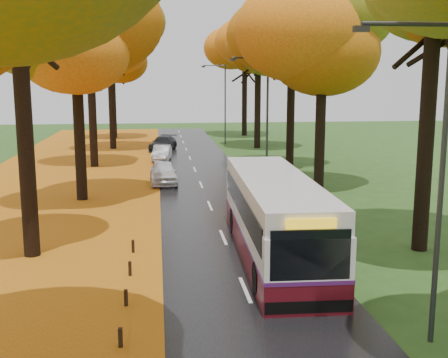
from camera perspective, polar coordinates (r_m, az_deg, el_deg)
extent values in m
cube|color=black|center=(30.59, -1.62, -2.35)|extent=(6.50, 90.00, 0.04)
cube|color=silver|center=(30.58, -1.62, -2.30)|extent=(0.12, 90.00, 0.01)
cube|color=#81420B|center=(31.13, -18.37, -2.67)|extent=(12.00, 90.00, 0.02)
cube|color=orange|center=(30.47, -7.34, -2.43)|extent=(0.90, 90.00, 0.01)
cylinder|color=black|center=(21.88, -19.56, 4.13)|extent=(0.60, 0.60, 9.15)
cylinder|color=black|center=(31.63, -14.50, 5.05)|extent=(0.60, 0.60, 8.00)
ellipsoid|color=orange|center=(31.61, -14.92, 14.11)|extent=(9.20, 9.20, 7.18)
cylinder|color=black|center=(43.57, -13.23, 6.82)|extent=(0.60, 0.60, 8.58)
ellipsoid|color=orange|center=(43.61, -13.53, 13.86)|extent=(8.00, 8.00, 6.24)
cylinder|color=black|center=(54.44, -11.34, 7.82)|extent=(0.60, 0.60, 9.15)
ellipsoid|color=orange|center=(54.52, -11.56, 13.83)|extent=(9.20, 9.20, 7.18)
cylinder|color=black|center=(64.47, -11.18, 7.66)|extent=(0.60, 0.60, 8.00)
ellipsoid|color=orange|center=(64.46, -11.33, 12.10)|extent=(8.00, 8.00, 6.24)
cylinder|color=black|center=(22.74, 19.87, 4.40)|extent=(0.60, 0.60, 9.22)
cylinder|color=black|center=(33.73, 9.77, 5.69)|extent=(0.60, 0.60, 8.19)
ellipsoid|color=#B97D0D|center=(33.72, 10.04, 14.39)|extent=(9.20, 9.20, 7.18)
cylinder|color=black|center=(43.51, 6.80, 7.09)|extent=(0.60, 0.60, 8.70)
ellipsoid|color=#B97D0D|center=(43.55, 6.95, 14.26)|extent=(8.20, 8.20, 6.40)
cylinder|color=black|center=(54.13, 3.44, 8.02)|extent=(0.60, 0.60, 9.22)
ellipsoid|color=#B97D0D|center=(54.22, 3.50, 14.11)|extent=(9.20, 9.20, 7.18)
cylinder|color=black|center=(66.07, 2.09, 7.98)|extent=(0.60, 0.60, 8.19)
ellipsoid|color=#B97D0D|center=(66.07, 2.12, 12.42)|extent=(8.20, 8.20, 6.40)
cube|color=black|center=(14.84, -10.48, -15.58)|extent=(0.11, 0.11, 0.52)
cube|color=black|center=(17.21, -9.93, -11.83)|extent=(0.11, 0.11, 0.52)
cube|color=black|center=(19.64, -9.53, -8.99)|extent=(0.11, 0.11, 0.52)
cube|color=black|center=(22.11, -9.23, -6.78)|extent=(0.11, 0.11, 0.52)
cylinder|color=#333538|center=(14.72, 21.18, -0.95)|extent=(0.14, 0.14, 8.00)
cylinder|color=#333538|center=(14.04, 18.13, 14.73)|extent=(2.20, 0.11, 0.11)
cube|color=#333538|center=(13.61, 13.76, 14.59)|extent=(0.35, 0.18, 0.14)
cylinder|color=#333538|center=(35.51, 4.41, 5.87)|extent=(0.14, 0.14, 8.00)
cylinder|color=#333538|center=(35.23, 2.71, 12.21)|extent=(2.20, 0.11, 0.11)
cube|color=#333538|center=(35.07, 0.89, 12.03)|extent=(0.35, 0.18, 0.14)
cylinder|color=#333538|center=(57.21, 0.12, 7.55)|extent=(0.14, 0.14, 8.00)
cylinder|color=#333538|center=(57.04, -1.00, 11.46)|extent=(2.20, 0.11, 0.11)
cube|color=#333538|center=(56.94, -2.12, 11.33)|extent=(0.35, 0.18, 0.14)
cube|color=#4F0C15|center=(21.51, 5.11, -6.49)|extent=(2.94, 11.43, 0.93)
cube|color=white|center=(21.22, 5.16, -3.55)|extent=(2.94, 11.43, 1.34)
cube|color=white|center=(21.00, 5.20, -0.81)|extent=(2.88, 11.20, 0.72)
cube|color=#521C63|center=(21.37, 5.13, -5.16)|extent=(2.96, 11.45, 0.12)
cube|color=black|center=(21.12, 5.18, -2.46)|extent=(2.94, 10.52, 0.88)
cube|color=black|center=(15.84, 8.76, -7.65)|extent=(2.27, 0.13, 1.44)
cube|color=yellow|center=(15.59, 8.85, -4.51)|extent=(1.42, 0.11, 0.29)
cube|color=black|center=(16.39, 8.60, -12.69)|extent=(2.53, 0.20, 0.36)
cylinder|color=black|center=(17.70, 3.52, -10.02)|extent=(0.32, 1.04, 1.03)
cylinder|color=black|center=(18.18, 10.95, -9.64)|extent=(0.32, 1.04, 1.03)
cylinder|color=black|center=(24.59, 1.04, -4.19)|extent=(0.32, 1.04, 1.03)
cylinder|color=black|center=(24.94, 6.40, -4.05)|extent=(0.32, 1.04, 1.03)
imported|color=white|center=(35.87, -6.18, 0.65)|extent=(1.83, 4.22, 1.42)
imported|color=#9FA1A6|center=(45.93, -6.33, 2.64)|extent=(1.72, 3.88, 1.24)
imported|color=black|center=(52.53, -6.20, 3.62)|extent=(3.00, 4.81, 1.30)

